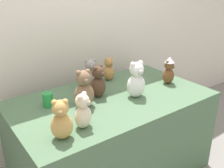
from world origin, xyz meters
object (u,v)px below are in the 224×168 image
at_px(teddy_bear_cocoa, 98,82).
at_px(teddy_bear_chestnut, 169,71).
at_px(display_table, 112,137).
at_px(teddy_bear_ash, 91,74).
at_px(teddy_bear_caramel, 109,70).
at_px(teddy_bear_cream, 83,112).
at_px(party_cup_green, 48,100).
at_px(teddy_bear_mocha, 84,90).
at_px(teddy_bear_honey, 61,121).
at_px(teddy_bear_snow, 136,81).

bearing_deg(teddy_bear_cocoa, teddy_bear_chestnut, -27.84).
relative_size(display_table, teddy_bear_chestnut, 6.31).
distance_m(display_table, teddy_bear_ash, 0.59).
xyz_separation_m(teddy_bear_caramel, teddy_bear_cream, (-0.63, -0.60, 0.01)).
bearing_deg(party_cup_green, display_table, -18.04).
distance_m(teddy_bear_mocha, teddy_bear_ash, 0.39).
distance_m(teddy_bear_cocoa, party_cup_green, 0.42).
relative_size(teddy_bear_mocha, party_cup_green, 2.73).
xyz_separation_m(display_table, party_cup_green, (-0.49, 0.16, 0.44)).
bearing_deg(teddy_bear_chestnut, teddy_bear_cocoa, 164.40).
relative_size(teddy_bear_honey, teddy_bear_cocoa, 0.97).
bearing_deg(teddy_bear_cream, teddy_bear_caramel, 10.04).
height_order(teddy_bear_chestnut, party_cup_green, teddy_bear_chestnut).
relative_size(teddy_bear_cream, teddy_bear_ash, 0.93).
xyz_separation_m(display_table, teddy_bear_mocha, (-0.26, -0.01, 0.53)).
bearing_deg(teddy_bear_honey, display_table, 51.40).
bearing_deg(teddy_bear_ash, teddy_bear_mocha, -105.32).
bearing_deg(teddy_bear_ash, teddy_bear_honey, -110.43).
relative_size(teddy_bear_mocha, teddy_bear_ash, 1.13).
xyz_separation_m(teddy_bear_snow, teddy_bear_honey, (-0.76, -0.19, -0.02)).
relative_size(display_table, teddy_bear_honey, 6.18).
bearing_deg(display_table, teddy_bear_mocha, -178.49).
height_order(teddy_bear_honey, teddy_bear_ash, teddy_bear_ash).
bearing_deg(teddy_bear_chestnut, display_table, 170.61).
relative_size(teddy_bear_honey, teddy_bear_mocha, 0.88).
bearing_deg(teddy_bear_ash, display_table, -62.81).
relative_size(teddy_bear_cocoa, teddy_bear_caramel, 1.22).
bearing_deg(teddy_bear_mocha, teddy_bear_snow, -2.03).
distance_m(teddy_bear_cocoa, teddy_bear_caramel, 0.39).
relative_size(teddy_bear_chestnut, party_cup_green, 2.36).
height_order(teddy_bear_ash, party_cup_green, teddy_bear_ash).
height_order(teddy_bear_chestnut, teddy_bear_ash, teddy_bear_ash).
bearing_deg(display_table, teddy_bear_cocoa, 133.67).
height_order(teddy_bear_snow, party_cup_green, teddy_bear_snow).
relative_size(display_table, party_cup_green, 14.89).
relative_size(display_table, teddy_bear_ash, 6.15).
relative_size(teddy_bear_mocha, teddy_bear_cream, 1.22).
xyz_separation_m(teddy_bear_chestnut, teddy_bear_snow, (-0.44, -0.05, 0.02)).
bearing_deg(teddy_bear_chestnut, party_cup_green, 164.81).
bearing_deg(teddy_bear_caramel, teddy_bear_cocoa, -142.31).
distance_m(teddy_bear_snow, party_cup_green, 0.72).
height_order(display_table, teddy_bear_chestnut, teddy_bear_chestnut).
xyz_separation_m(teddy_bear_chestnut, teddy_bear_cocoa, (-0.69, 0.14, 0.00)).
height_order(teddy_bear_cocoa, teddy_bear_ash, teddy_bear_cocoa).
distance_m(teddy_bear_cocoa, teddy_bear_cream, 0.49).
bearing_deg(teddy_bear_mocha, party_cup_green, 153.92).
xyz_separation_m(teddy_bear_snow, teddy_bear_cream, (-0.59, -0.16, -0.03)).
xyz_separation_m(teddy_bear_chestnut, party_cup_green, (-1.10, 0.22, -0.07)).
relative_size(display_table, teddy_bear_snow, 5.31).
distance_m(teddy_bear_caramel, teddy_bear_ash, 0.23).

